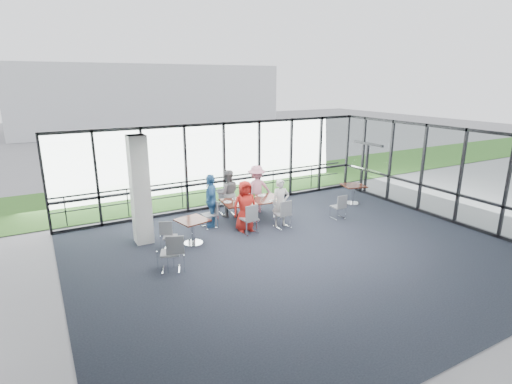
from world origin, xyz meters
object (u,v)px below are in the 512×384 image
structural_column (140,190)px  chair_main_end (209,215)px  chair_main_fl (227,202)px  chair_spare_r (338,207)px  diner_far_right (257,189)px  diner_far_left (228,193)px  chair_main_nl (249,219)px  chair_spare_la (170,253)px  chair_spare_lb (170,237)px  diner_near_right (281,203)px  chair_main_fr (254,200)px  main_table (252,203)px  diner_end (211,200)px  diner_near_left (245,206)px  side_table_left (193,224)px  chair_main_nr (283,214)px  side_table_right (353,188)px

structural_column → chair_main_end: (2.18, 0.15, -1.16)m
chair_main_fl → chair_spare_r: bearing=151.1°
diner_far_right → chair_main_end: 2.28m
diner_far_right → chair_spare_r: diner_far_right is taller
diner_far_left → chair_main_nl: bearing=101.3°
chair_spare_la → chair_spare_lb: chair_spare_la is taller
diner_near_right → chair_main_fr: 1.82m
main_table → diner_end: bearing=177.6°
diner_far_left → diner_near_left: bearing=100.4°
chair_spare_r → chair_main_nl: bearing=177.2°
main_table → diner_far_left: (-0.50, 0.84, 0.20)m
main_table → chair_spare_la: chair_spare_la is taller
diner_far_right → chair_main_fl: (-1.07, 0.25, -0.42)m
diner_near_left → diner_far_right: 1.93m
diner_far_right → chair_spare_lb: (-3.81, -1.80, -0.47)m
side_table_left → chair_main_nr: (3.03, -0.16, -0.16)m
diner_far_left → chair_main_end: bearing=50.9°
diner_near_right → chair_spare_lb: (-3.80, -0.16, -0.39)m
side_table_right → diner_end: (-5.79, 0.41, 0.25)m
structural_column → diner_far_right: size_ratio=1.85×
chair_main_fr → chair_spare_lb: bearing=20.0°
chair_spare_lb → structural_column: bearing=-40.3°
side_table_left → chair_spare_lb: bearing=-169.8°
side_table_right → diner_end: bearing=176.0°
diner_end → chair_main_fl: bearing=150.2°
main_table → diner_near_left: (-0.63, -0.71, 0.19)m
chair_main_end → chair_main_nl: bearing=34.5°
side_table_right → chair_spare_lb: (-7.59, -0.85, -0.23)m
diner_far_left → side_table_left: bearing=56.7°
diner_near_left → diner_near_right: 1.25m
structural_column → diner_end: bearing=6.6°
main_table → chair_main_end: (-1.52, 0.11, -0.19)m
chair_main_nl → chair_spare_lb: bearing=175.0°
diner_far_left → diner_end: size_ratio=0.95×
chair_main_nl → diner_near_right: bearing=-1.2°
structural_column → chair_spare_r: size_ratio=3.76×
side_table_right → chair_main_fl: size_ratio=1.11×
chair_spare_r → diner_end: bearing=162.2°
main_table → chair_spare_la: 4.23m
diner_near_right → chair_spare_la: diner_near_right is taller
diner_near_right → diner_end: size_ratio=0.90×
diner_near_left → chair_spare_la: diner_near_left is taller
main_table → chair_main_nr: (0.57, -1.06, -0.17)m
side_table_left → main_table: bearing=20.1°
chair_main_nl → chair_spare_lb: size_ratio=1.20×
main_table → chair_spare_r: (2.74, -1.26, -0.21)m
structural_column → chair_main_end: size_ratio=3.64×
chair_main_nr → side_table_right: bearing=10.2°
diner_near_left → chair_main_end: 1.27m
chair_main_nr → chair_main_fr: 1.97m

